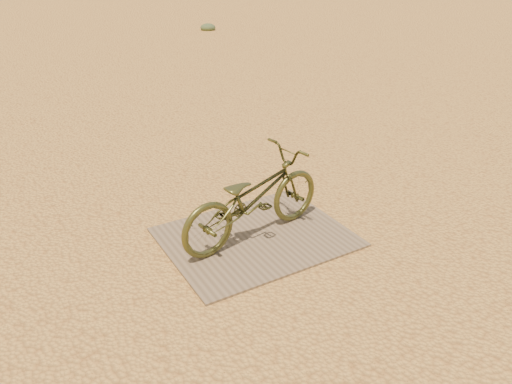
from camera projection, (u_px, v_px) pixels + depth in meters
ground at (267, 223)px, 4.95m from camera, size 120.00×120.00×0.00m
plywood_board at (256, 237)px, 4.70m from camera, size 1.67×1.32×0.02m
bicycle at (253, 197)px, 4.51m from camera, size 1.61×0.78×0.81m
kale_b at (208, 30)px, 16.05m from camera, size 0.48×0.48×0.27m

